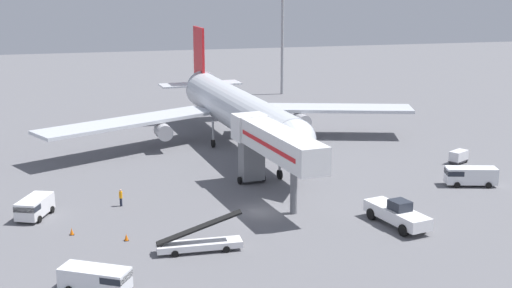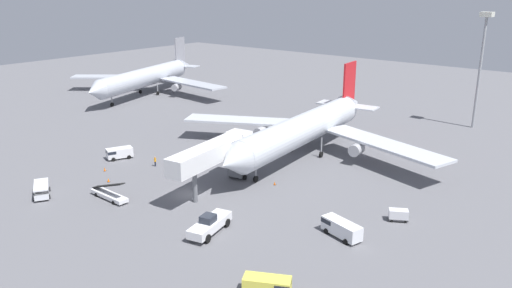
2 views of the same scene
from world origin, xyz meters
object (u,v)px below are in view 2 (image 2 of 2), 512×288
(safety_cone_bravo, at_px, (275,183))
(service_van_mid_right, at_px, (41,189))
(pushback_tug, at_px, (210,224))
(service_van_outer_right, at_px, (119,153))
(service_van_far_right, at_px, (341,227))
(safety_cone_alpha, at_px, (105,169))
(safety_cone_charlie, at_px, (108,180))
(jet_bridge, at_px, (216,154))
(apron_light_mast, at_px, (483,48))
(airplane_at_gate, at_px, (305,128))
(baggage_cart_rear_right, at_px, (398,215))
(ground_crew_worker_foreground, at_px, (155,161))
(service_van_near_right, at_px, (268,285))
(airplane_background, at_px, (147,77))
(belt_loader_truck, at_px, (109,194))

(safety_cone_bravo, bearing_deg, service_van_mid_right, -133.39)
(pushback_tug, height_order, service_van_outer_right, pushback_tug)
(service_van_outer_right, bearing_deg, service_van_far_right, -1.04)
(safety_cone_alpha, distance_m, safety_cone_charlie, 5.34)
(jet_bridge, height_order, apron_light_mast, apron_light_mast)
(airplane_at_gate, relative_size, service_van_far_right, 9.09)
(safety_cone_charlie, bearing_deg, service_van_mid_right, -105.68)
(baggage_cart_rear_right, bearing_deg, service_van_outer_right, -171.06)
(airplane_at_gate, bearing_deg, ground_crew_worker_foreground, -127.97)
(service_van_near_right, height_order, service_van_far_right, service_van_far_right)
(safety_cone_bravo, distance_m, apron_light_mast, 58.44)
(service_van_outer_right, bearing_deg, airplane_background, 135.48)
(service_van_outer_right, relative_size, ground_crew_worker_foreground, 2.77)
(pushback_tug, xyz_separation_m, service_van_outer_right, (-32.86, 10.46, -0.05))
(service_van_mid_right, relative_size, safety_cone_alpha, 8.43)
(jet_bridge, relative_size, service_van_near_right, 3.52)
(safety_cone_charlie, bearing_deg, service_van_outer_right, 135.31)
(service_van_outer_right, bearing_deg, apron_light_mast, 55.45)
(service_van_near_right, xyz_separation_m, apron_light_mast, (-4.28, 78.45, 16.05))
(pushback_tug, bearing_deg, ground_crew_worker_foreground, 154.20)
(apron_light_mast, bearing_deg, belt_loader_truck, -111.15)
(service_van_near_right, height_order, airplane_background, airplane_background)
(jet_bridge, distance_m, airplane_background, 74.84)
(belt_loader_truck, distance_m, service_van_outer_right, 18.50)
(service_van_mid_right, height_order, baggage_cart_rear_right, service_van_mid_right)
(baggage_cart_rear_right, height_order, apron_light_mast, apron_light_mast)
(service_van_far_right, distance_m, safety_cone_charlie, 38.60)
(service_van_outer_right, distance_m, safety_cone_alpha, 6.58)
(ground_crew_worker_foreground, bearing_deg, jet_bridge, -3.50)
(ground_crew_worker_foreground, bearing_deg, pushback_tug, -25.80)
(service_van_near_right, relative_size, safety_cone_alpha, 7.91)
(airplane_at_gate, relative_size, baggage_cart_rear_right, 18.79)
(service_van_far_right, xyz_separation_m, ground_crew_worker_foreground, (-37.82, 2.27, -0.24))
(service_van_outer_right, bearing_deg, ground_crew_worker_foreground, 9.86)
(pushback_tug, xyz_separation_m, service_van_far_right, (13.22, 9.62, 0.02))
(service_van_near_right, distance_m, airplane_background, 103.57)
(airplane_at_gate, height_order, service_van_mid_right, airplane_at_gate)
(jet_bridge, height_order, safety_cone_charlie, jet_bridge)
(service_van_outer_right, relative_size, apron_light_mast, 0.20)
(airplane_at_gate, xyz_separation_m, belt_loader_truck, (-10.82, -34.74, -4.43))
(jet_bridge, xyz_separation_m, service_van_far_right, (22.32, -1.33, -4.61))
(jet_bridge, relative_size, service_van_outer_right, 3.65)
(belt_loader_truck, height_order, safety_cone_bravo, belt_loader_truck)
(airplane_at_gate, height_order, safety_cone_bravo, airplane_at_gate)
(service_van_near_right, height_order, safety_cone_bravo, service_van_near_right)
(safety_cone_bravo, bearing_deg, jet_bridge, -128.54)
(baggage_cart_rear_right, bearing_deg, service_van_mid_right, -150.01)
(safety_cone_charlie, distance_m, airplane_background, 67.95)
(service_van_near_right, xyz_separation_m, service_van_far_right, (-0.85, 15.66, 0.05))
(service_van_far_right, height_order, safety_cone_alpha, service_van_far_right)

